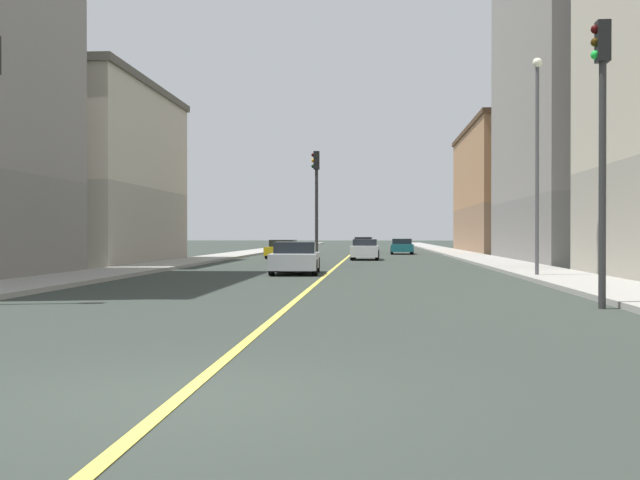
% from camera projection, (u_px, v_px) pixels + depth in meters
% --- Properties ---
extents(ground_plane, '(400.00, 400.00, 0.00)m').
position_uv_depth(ground_plane, '(182.00, 396.00, 7.64)').
color(ground_plane, '#2F3731').
rests_on(ground_plane, ground).
extents(sidewalk_left, '(2.96, 168.00, 0.15)m').
position_uv_depth(sidewalk_left, '(468.00, 256.00, 55.88)').
color(sidewalk_left, '#9E9B93').
rests_on(sidewalk_left, ground).
extents(sidewalk_right, '(2.96, 168.00, 0.15)m').
position_uv_depth(sidewalk_right, '(232.00, 255.00, 57.15)').
color(sidewalk_right, '#9E9B93').
rests_on(sidewalk_right, ground).
extents(lane_center_stripe, '(0.16, 154.00, 0.01)m').
position_uv_depth(lane_center_stripe, '(349.00, 256.00, 56.52)').
color(lane_center_stripe, '#E5D14C').
rests_on(lane_center_stripe, ground).
extents(building_left_mid, '(12.19, 18.86, 21.64)m').
position_uv_depth(building_left_mid, '(618.00, 78.00, 44.65)').
color(building_left_mid, slate).
rests_on(building_left_mid, ground).
extents(building_left_far, '(12.19, 22.96, 11.34)m').
position_uv_depth(building_left_far, '(532.00, 190.00, 68.84)').
color(building_left_far, '#8F6B4F').
rests_on(building_left_far, ground).
extents(building_right_midblock, '(12.19, 15.07, 10.02)m').
position_uv_depth(building_right_midblock, '(51.00, 174.00, 42.63)').
color(building_right_midblock, '#9D9688').
rests_on(building_right_midblock, ground).
extents(traffic_light_left_near, '(0.40, 0.32, 6.31)m').
position_uv_depth(traffic_light_left_near, '(602.00, 124.00, 16.62)').
color(traffic_light_left_near, '#2D2D2D').
rests_on(traffic_light_left_near, ground).
extents(traffic_light_median_far, '(0.40, 0.32, 5.77)m').
position_uv_depth(traffic_light_median_far, '(316.00, 192.00, 37.63)').
color(traffic_light_median_far, '#2D2D2D').
rests_on(traffic_light_median_far, ground).
extents(street_lamp_left_near, '(0.36, 0.36, 8.00)m').
position_uv_depth(street_lamp_left_near, '(537.00, 145.00, 27.97)').
color(street_lamp_left_near, '#4C4C51').
rests_on(street_lamp_left_near, ground).
extents(car_black, '(1.96, 4.10, 1.40)m').
position_uv_depth(car_black, '(364.00, 245.00, 70.45)').
color(car_black, black).
rests_on(car_black, ground).
extents(car_teal, '(1.93, 4.61, 1.29)m').
position_uv_depth(car_teal, '(402.00, 247.00, 63.28)').
color(car_teal, '#196670').
rests_on(car_teal, ground).
extents(car_silver, '(2.07, 4.55, 1.33)m').
position_uv_depth(car_silver, '(295.00, 258.00, 31.45)').
color(car_silver, silver).
rests_on(car_silver, ground).
extents(car_yellow, '(2.06, 4.44, 1.27)m').
position_uv_depth(car_yellow, '(283.00, 249.00, 52.15)').
color(car_yellow, gold).
rests_on(car_yellow, ground).
extents(car_white, '(1.85, 4.41, 1.33)m').
position_uv_depth(car_white, '(365.00, 250.00, 48.96)').
color(car_white, white).
rests_on(car_white, ground).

